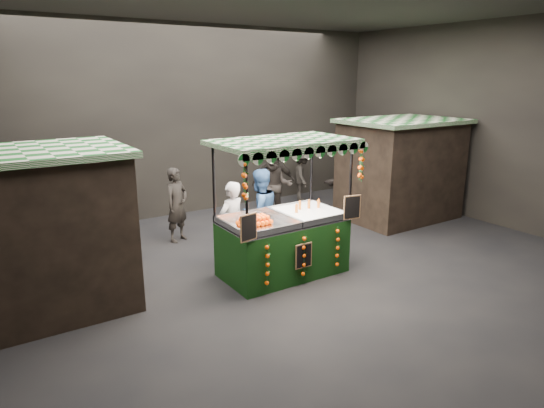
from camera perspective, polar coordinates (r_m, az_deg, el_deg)
ground at (r=9.33m, az=3.00°, el=-8.01°), size 12.00×12.00×0.00m
market_hall at (r=8.58m, az=3.31°, el=13.23°), size 12.10×10.10×5.05m
neighbour_stall_left at (r=8.29m, az=-26.94°, el=-3.08°), size 3.00×2.20×2.60m
neighbour_stall_right at (r=12.89m, az=15.11°, el=4.09°), size 3.00×2.20×2.60m
juice_stall at (r=8.92m, az=1.52°, el=-3.65°), size 2.65×1.56×2.57m
vendor_grey at (r=9.35m, az=-4.88°, el=-2.43°), size 0.72×0.58×1.70m
vendor_blue at (r=9.87m, az=-1.50°, el=-1.02°), size 0.95×0.78×1.84m
shopper_0 at (r=10.92m, az=-11.34°, el=-0.10°), size 0.73×0.64×1.70m
shopper_1 at (r=12.13m, az=0.35°, el=2.15°), size 1.15×1.10×1.87m
shopper_2 at (r=12.36m, az=0.21°, el=2.55°), size 1.23×0.90×1.93m
shopper_3 at (r=14.31m, az=3.60°, el=3.43°), size 0.95×1.13×1.53m
shopper_4 at (r=10.41m, az=-28.50°, el=-2.84°), size 0.91×0.79×1.56m
shopper_5 at (r=12.72m, az=9.06°, el=1.89°), size 1.06×1.52×1.58m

